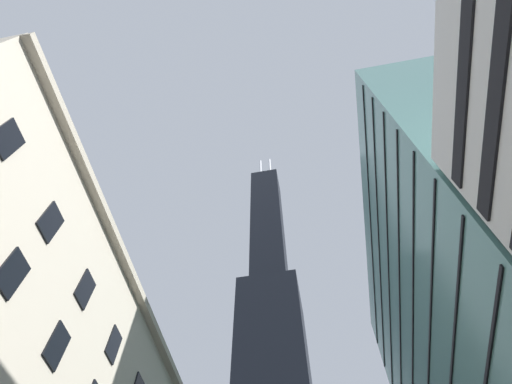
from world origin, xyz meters
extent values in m
cube|color=black|center=(-10.95, 3.00, 16.60)|extent=(0.14, 1.40, 2.20)
cube|color=black|center=(-10.95, 8.00, 16.60)|extent=(0.14, 1.40, 2.20)
cube|color=black|center=(-10.95, -2.00, 20.80)|extent=(0.14, 1.40, 2.20)
cube|color=black|center=(-10.95, 3.00, 20.80)|extent=(0.14, 1.40, 2.20)
cube|color=black|center=(-10.95, 8.00, 20.80)|extent=(0.14, 1.40, 2.20)
cube|color=black|center=(-10.95, 13.00, 20.80)|extent=(0.14, 1.40, 2.20)
cube|color=black|center=(-11.80, 99.48, 80.19)|extent=(20.90, 20.90, 67.53)
cube|color=black|center=(-11.80, 99.48, 156.16)|extent=(13.44, 13.44, 84.41)
cylinder|color=silver|center=(-14.48, 99.48, 211.44)|extent=(1.20, 1.20, 26.16)
cylinder|color=silver|center=(-9.11, 99.48, 211.44)|extent=(1.20, 1.20, 26.16)
cube|color=black|center=(10.95, -1.47, 18.00)|extent=(0.16, 12.25, 1.10)
cube|color=black|center=(10.95, -1.47, 21.00)|extent=(0.16, 12.25, 1.10)
cube|color=black|center=(10.96, 25.37, 24.00)|extent=(0.12, 38.63, 0.24)
cube|color=black|center=(10.96, 25.37, 28.00)|extent=(0.12, 38.63, 0.24)
cube|color=black|center=(10.96, 25.37, 32.00)|extent=(0.12, 38.63, 0.24)
cube|color=black|center=(10.96, 25.37, 36.00)|extent=(0.12, 38.63, 0.24)
cube|color=black|center=(10.96, 25.37, 40.00)|extent=(0.12, 38.63, 0.24)
cube|color=black|center=(10.96, 25.37, 44.00)|extent=(0.12, 38.63, 0.24)
camera|label=1|loc=(2.49, -7.82, 1.57)|focal=29.70mm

